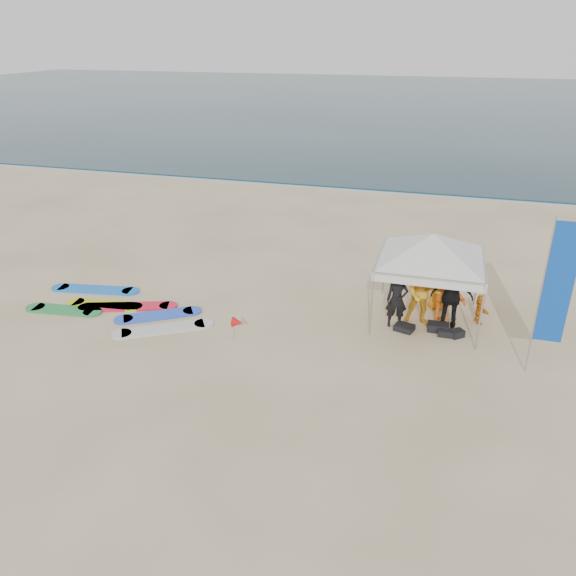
# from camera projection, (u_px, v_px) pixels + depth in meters

# --- Properties ---
(ground) EXTENTS (120.00, 120.00, 0.00)m
(ground) POSITION_uv_depth(u_px,v_px,m) (237.00, 374.00, 13.41)
(ground) COLOR beige
(ground) RESTS_ON ground
(ocean) EXTENTS (160.00, 84.00, 0.08)m
(ocean) POSITION_uv_depth(u_px,v_px,m) (418.00, 102.00, 65.86)
(ocean) COLOR #0C2633
(ocean) RESTS_ON ground
(shoreline_foam) EXTENTS (160.00, 1.20, 0.01)m
(shoreline_foam) POSITION_uv_depth(u_px,v_px,m) (361.00, 189.00, 29.33)
(shoreline_foam) COLOR silver
(shoreline_foam) RESTS_ON ground
(person_black_a) EXTENTS (0.65, 0.49, 1.61)m
(person_black_a) POSITION_uv_depth(u_px,v_px,m) (397.00, 300.00, 15.31)
(person_black_a) COLOR black
(person_black_a) RESTS_ON ground
(person_yellow) EXTENTS (1.02, 0.83, 1.94)m
(person_yellow) POSITION_uv_depth(u_px,v_px,m) (423.00, 293.00, 15.31)
(person_yellow) COLOR gold
(person_yellow) RESTS_ON ground
(person_orange_a) EXTENTS (1.38, 1.03, 1.89)m
(person_orange_a) POSITION_uv_depth(u_px,v_px,m) (445.00, 290.00, 15.55)
(person_orange_a) COLOR #E15E14
(person_orange_a) RESTS_ON ground
(person_black_b) EXTENTS (1.13, 0.50, 1.90)m
(person_black_b) POSITION_uv_depth(u_px,v_px,m) (452.00, 296.00, 15.16)
(person_black_b) COLOR black
(person_black_b) RESTS_ON ground
(person_orange_b) EXTENTS (1.07, 0.92, 1.85)m
(person_orange_b) POSITION_uv_depth(u_px,v_px,m) (441.00, 279.00, 16.29)
(person_orange_b) COLOR orange
(person_orange_b) RESTS_ON ground
(person_seated) EXTENTS (0.48, 0.82, 0.84)m
(person_seated) POSITION_uv_depth(u_px,v_px,m) (480.00, 309.00, 15.66)
(person_seated) COLOR orange
(person_seated) RESTS_ON ground
(canopy_tent) EXTENTS (3.88, 3.88, 2.93)m
(canopy_tent) POSITION_uv_depth(u_px,v_px,m) (434.00, 234.00, 14.97)
(canopy_tent) COLOR #A5A5A8
(canopy_tent) RESTS_ON ground
(feather_flag) EXTENTS (0.65, 0.04, 3.91)m
(feather_flag) POSITION_uv_depth(u_px,v_px,m) (557.00, 285.00, 12.53)
(feather_flag) COLOR #A5A5A8
(feather_flag) RESTS_ON ground
(marker_pennant) EXTENTS (0.28, 0.28, 0.64)m
(marker_pennant) POSITION_uv_depth(u_px,v_px,m) (238.00, 323.00, 14.76)
(marker_pennant) COLOR #A5A5A8
(marker_pennant) RESTS_ON ground
(gear_pile) EXTENTS (1.91, 0.67, 0.22)m
(gear_pile) POSITION_uv_depth(u_px,v_px,m) (434.00, 329.00, 15.24)
(gear_pile) COLOR black
(gear_pile) RESTS_ON ground
(surfboard_spread) EXTENTS (5.58, 3.01, 0.07)m
(surfboard_spread) POSITION_uv_depth(u_px,v_px,m) (119.00, 308.00, 16.54)
(surfboard_spread) COLOR #258A42
(surfboard_spread) RESTS_ON ground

